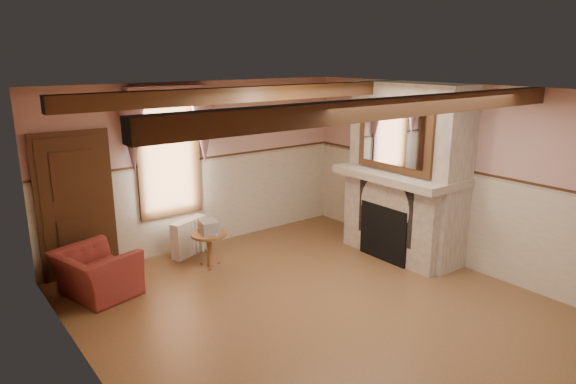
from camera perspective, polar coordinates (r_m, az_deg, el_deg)
floor at (r=6.90m, az=3.02°, el=-12.70°), size 5.50×6.00×0.01m
ceiling at (r=6.13m, az=3.38°, el=11.17°), size 5.50×6.00×0.01m
wall_back at (r=8.80m, az=-9.57°, el=2.94°), size 5.50×0.02×2.80m
wall_front at (r=4.67m, az=28.15°, el=-9.66°), size 5.50×0.02×2.80m
wall_left at (r=5.13m, az=-21.09°, el=-6.67°), size 0.02×6.00×2.80m
wall_right at (r=8.37m, az=17.70°, el=1.81°), size 0.02×6.00×2.80m
wainscot at (r=6.59m, az=3.11°, el=-6.92°), size 5.50×6.00×1.50m
chair_rail at (r=6.35m, az=3.20°, el=-0.62°), size 5.50×6.00×0.08m
firebox at (r=8.42m, az=10.88°, el=-4.41°), size 0.20×0.95×0.90m
armchair at (r=7.55m, az=-20.50°, el=-8.43°), size 1.10×1.19×0.65m
side_table at (r=8.11m, az=-8.72°, el=-6.38°), size 0.60×0.60×0.55m
book_stack at (r=7.99m, az=-8.81°, el=-3.86°), size 0.32×0.36×0.20m
radiator at (r=8.65m, az=-10.93°, el=-4.92°), size 0.72×0.43×0.60m
bowl at (r=8.21m, az=13.30°, el=2.35°), size 0.38×0.38×0.09m
mantel_clock at (r=8.84m, az=8.42°, el=3.83°), size 0.14×0.24×0.20m
oil_lamp at (r=8.64m, az=9.77°, el=3.79°), size 0.11×0.11×0.28m
candle_red at (r=8.07m, az=14.49°, el=2.30°), size 0.06×0.06×0.16m
jar_yellow at (r=7.93m, az=15.83°, el=1.85°), size 0.06×0.06×0.12m
fireplace at (r=8.47m, az=13.12°, el=2.28°), size 0.85×2.00×2.80m
mantel at (r=8.34m, az=12.31°, el=1.86°), size 1.05×2.05×0.12m
overmantel_mirror at (r=8.09m, az=11.69°, el=5.89°), size 0.06×1.44×1.04m
door at (r=8.10m, az=-22.47°, el=-1.61°), size 1.10×0.10×2.10m
window at (r=8.47m, az=-13.13°, el=4.01°), size 1.06×0.08×2.02m
window_drapes at (r=8.30m, az=-13.12°, el=7.99°), size 1.30×0.14×1.40m
ceiling_beam_front at (r=5.29m, az=11.96°, el=9.18°), size 5.50×0.18×0.20m
ceiling_beam_back at (r=7.09m, az=-3.06°, el=10.87°), size 5.50×0.18×0.20m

